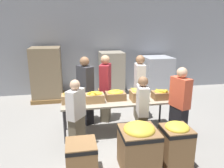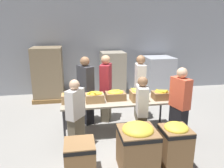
{
  "view_description": "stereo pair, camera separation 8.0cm",
  "coord_description": "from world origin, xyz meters",
  "px_view_note": "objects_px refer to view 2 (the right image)",
  "views": [
    {
      "loc": [
        -1.03,
        -4.73,
        2.54
      ],
      "look_at": [
        -0.11,
        0.08,
        1.19
      ],
      "focal_mm": 35.0,
      "sensor_mm": 36.0,
      "label": 1
    },
    {
      "loc": [
        -0.95,
        -4.74,
        2.54
      ],
      "look_at": [
        -0.11,
        0.08,
        1.19
      ],
      "focal_mm": 35.0,
      "sensor_mm": 36.0,
      "label": 2
    }
  ],
  "objects_px": {
    "banana_box_2": "(116,95)",
    "donation_bin_2": "(175,143)",
    "donation_bin_1": "(137,145)",
    "donation_bin_0": "(80,157)",
    "volunteer_2": "(86,91)",
    "volunteer_4": "(140,88)",
    "banana_box_4": "(161,95)",
    "volunteer_5": "(106,89)",
    "volunteer_0": "(179,106)",
    "banana_box_3": "(139,94)",
    "sorting_table": "(117,102)",
    "pallet_stack_2": "(48,74)",
    "volunteer_3": "(142,112)",
    "banana_box_1": "(95,97)",
    "volunteer_1": "(76,116)",
    "banana_box_0": "(71,97)",
    "pallet_stack_0": "(113,74)",
    "pallet_stack_1": "(158,75)"
  },
  "relations": [
    {
      "from": "banana_box_2",
      "to": "donation_bin_2",
      "type": "distance_m",
      "value": 1.77
    },
    {
      "from": "pallet_stack_2",
      "to": "volunteer_3",
      "type": "bearing_deg",
      "value": -57.2
    },
    {
      "from": "banana_box_2",
      "to": "pallet_stack_0",
      "type": "distance_m",
      "value": 2.87
    },
    {
      "from": "banana_box_0",
      "to": "banana_box_3",
      "type": "height_order",
      "value": "banana_box_3"
    },
    {
      "from": "banana_box_0",
      "to": "banana_box_2",
      "type": "height_order",
      "value": "banana_box_0"
    },
    {
      "from": "pallet_stack_1",
      "to": "banana_box_2",
      "type": "bearing_deg",
      "value": -127.91
    },
    {
      "from": "pallet_stack_2",
      "to": "volunteer_5",
      "type": "bearing_deg",
      "value": -50.33
    },
    {
      "from": "banana_box_1",
      "to": "volunteer_5",
      "type": "distance_m",
      "value": 0.87
    },
    {
      "from": "banana_box_3",
      "to": "banana_box_2",
      "type": "bearing_deg",
      "value": 163.84
    },
    {
      "from": "banana_box_0",
      "to": "volunteer_5",
      "type": "bearing_deg",
      "value": 38.61
    },
    {
      "from": "donation_bin_1",
      "to": "pallet_stack_0",
      "type": "distance_m",
      "value": 4.35
    },
    {
      "from": "volunteer_0",
      "to": "sorting_table",
      "type": "bearing_deg",
      "value": 48.19
    },
    {
      "from": "banana_box_4",
      "to": "volunteer_5",
      "type": "relative_size",
      "value": 0.23
    },
    {
      "from": "volunteer_5",
      "to": "donation_bin_2",
      "type": "relative_size",
      "value": 2.13
    },
    {
      "from": "volunteer_0",
      "to": "pallet_stack_0",
      "type": "height_order",
      "value": "volunteer_0"
    },
    {
      "from": "banana_box_0",
      "to": "banana_box_1",
      "type": "height_order",
      "value": "banana_box_0"
    },
    {
      "from": "banana_box_2",
      "to": "donation_bin_2",
      "type": "bearing_deg",
      "value": -61.08
    },
    {
      "from": "donation_bin_0",
      "to": "volunteer_2",
      "type": "bearing_deg",
      "value": 83.64
    },
    {
      "from": "sorting_table",
      "to": "donation_bin_2",
      "type": "height_order",
      "value": "donation_bin_2"
    },
    {
      "from": "banana_box_1",
      "to": "donation_bin_1",
      "type": "xyz_separation_m",
      "value": [
        0.61,
        -1.41,
        -0.47
      ]
    },
    {
      "from": "banana_box_2",
      "to": "volunteer_1",
      "type": "xyz_separation_m",
      "value": [
        -0.94,
        -0.66,
        -0.18
      ]
    },
    {
      "from": "banana_box_4",
      "to": "donation_bin_2",
      "type": "xyz_separation_m",
      "value": [
        -0.25,
        -1.34,
        -0.48
      ]
    },
    {
      "from": "volunteer_0",
      "to": "banana_box_4",
      "type": "bearing_deg",
      "value": 5.89
    },
    {
      "from": "banana_box_2",
      "to": "donation_bin_2",
      "type": "height_order",
      "value": "banana_box_2"
    },
    {
      "from": "banana_box_4",
      "to": "banana_box_3",
      "type": "bearing_deg",
      "value": -179.76
    },
    {
      "from": "donation_bin_1",
      "to": "donation_bin_2",
      "type": "xyz_separation_m",
      "value": [
        0.71,
        0.0,
        -0.03
      ]
    },
    {
      "from": "banana_box_0",
      "to": "volunteer_3",
      "type": "xyz_separation_m",
      "value": [
        1.45,
        -0.7,
        -0.18
      ]
    },
    {
      "from": "volunteer_2",
      "to": "volunteer_4",
      "type": "height_order",
      "value": "volunteer_2"
    },
    {
      "from": "sorting_table",
      "to": "banana_box_0",
      "type": "height_order",
      "value": "banana_box_0"
    },
    {
      "from": "banana_box_2",
      "to": "volunteer_1",
      "type": "bearing_deg",
      "value": -144.78
    },
    {
      "from": "volunteer_3",
      "to": "pallet_stack_2",
      "type": "distance_m",
      "value": 4.13
    },
    {
      "from": "banana_box_1",
      "to": "volunteer_0",
      "type": "xyz_separation_m",
      "value": [
        1.78,
        -0.59,
        -0.11
      ]
    },
    {
      "from": "volunteer_3",
      "to": "volunteer_5",
      "type": "relative_size",
      "value": 0.86
    },
    {
      "from": "volunteer_4",
      "to": "pallet_stack_2",
      "type": "distance_m",
      "value": 3.34
    },
    {
      "from": "donation_bin_1",
      "to": "pallet_stack_1",
      "type": "bearing_deg",
      "value": 64.43
    },
    {
      "from": "banana_box_1",
      "to": "banana_box_2",
      "type": "bearing_deg",
      "value": 9.64
    },
    {
      "from": "pallet_stack_1",
      "to": "pallet_stack_0",
      "type": "bearing_deg",
      "value": 177.51
    },
    {
      "from": "volunteer_2",
      "to": "pallet_stack_2",
      "type": "relative_size",
      "value": 0.98
    },
    {
      "from": "donation_bin_2",
      "to": "pallet_stack_0",
      "type": "distance_m",
      "value": 4.35
    },
    {
      "from": "volunteer_1",
      "to": "volunteer_2",
      "type": "distance_m",
      "value": 1.3
    },
    {
      "from": "volunteer_1",
      "to": "volunteer_2",
      "type": "bearing_deg",
      "value": 24.41
    },
    {
      "from": "volunteer_3",
      "to": "donation_bin_1",
      "type": "distance_m",
      "value": 0.87
    },
    {
      "from": "donation_bin_1",
      "to": "donation_bin_0",
      "type": "bearing_deg",
      "value": 180.0
    },
    {
      "from": "banana_box_2",
      "to": "volunteer_4",
      "type": "xyz_separation_m",
      "value": [
        0.79,
        0.65,
        -0.06
      ]
    },
    {
      "from": "banana_box_3",
      "to": "donation_bin_0",
      "type": "relative_size",
      "value": 0.61
    },
    {
      "from": "banana_box_3",
      "to": "donation_bin_2",
      "type": "bearing_deg",
      "value": -77.38
    },
    {
      "from": "volunteer_0",
      "to": "volunteer_4",
      "type": "xyz_separation_m",
      "value": [
        -0.49,
        1.32,
        0.04
      ]
    },
    {
      "from": "volunteer_3",
      "to": "donation_bin_2",
      "type": "bearing_deg",
      "value": -143.02
    },
    {
      "from": "volunteer_5",
      "to": "donation_bin_2",
      "type": "bearing_deg",
      "value": 43.12
    },
    {
      "from": "volunteer_2",
      "to": "volunteer_1",
      "type": "bearing_deg",
      "value": -40.38
    }
  ]
}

